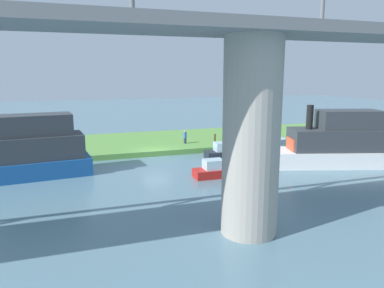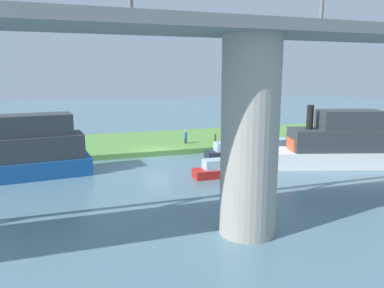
{
  "view_description": "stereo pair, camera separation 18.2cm",
  "coord_description": "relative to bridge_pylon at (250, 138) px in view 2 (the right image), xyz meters",
  "views": [
    {
      "loc": [
        7.67,
        32.71,
        7.68
      ],
      "look_at": [
        -1.83,
        5.0,
        2.0
      ],
      "focal_mm": 34.09,
      "sensor_mm": 36.0,
      "label": 1
    },
    {
      "loc": [
        7.49,
        32.77,
        7.68
      ],
      "look_at": [
        -1.83,
        5.0,
        2.0
      ],
      "focal_mm": 34.09,
      "sensor_mm": 36.0,
      "label": 2
    }
  ],
  "objects": [
    {
      "name": "ground_plane",
      "position": [
        0.41,
        -17.71,
        -4.69
      ],
      "size": [
        160.0,
        160.0,
        0.0
      ],
      "primitive_type": "plane",
      "color": "slate"
    },
    {
      "name": "bridge_span",
      "position": [
        0.0,
        -0.02,
        5.19
      ],
      "size": [
        71.16,
        4.3,
        3.25
      ],
      "color": "slate",
      "rests_on": "bridge_pylon"
    },
    {
      "name": "mooring_post",
      "position": [
        -6.18,
        -19.32,
        -3.67
      ],
      "size": [
        0.2,
        0.2,
        1.04
      ],
      "primitive_type": "cylinder",
      "color": "brown",
      "rests_on": "grassy_bank"
    },
    {
      "name": "grassy_bank",
      "position": [
        0.41,
        -23.71,
        -4.44
      ],
      "size": [
        80.0,
        12.0,
        0.5
      ],
      "primitive_type": "cube",
      "color": "#5B9342",
      "rests_on": "ground"
    },
    {
      "name": "riverboat_paddlewheel",
      "position": [
        -5.71,
        -14.99,
        -4.16
      ],
      "size": [
        4.6,
        1.94,
        1.5
      ],
      "color": "#1E232D",
      "rests_on": "ground"
    },
    {
      "name": "motorboat_red",
      "position": [
        -2.46,
        -9.57,
        -4.21
      ],
      "size": [
        4.08,
        1.53,
        1.35
      ],
      "color": "red",
      "rests_on": "ground"
    },
    {
      "name": "skiff_small",
      "position": [
        -11.27,
        -14.64,
        -4.12
      ],
      "size": [
        4.99,
        2.41,
        1.6
      ],
      "color": "gold",
      "rests_on": "ground"
    },
    {
      "name": "person_on_bank",
      "position": [
        -3.35,
        -20.6,
        -3.49
      ],
      "size": [
        0.49,
        0.49,
        1.39
      ],
      "color": "#2D334C",
      "rests_on": "grassy_bank"
    },
    {
      "name": "pontoon_yellow",
      "position": [
        -13.19,
        -9.59,
        -2.79
      ],
      "size": [
        10.59,
        6.14,
        5.14
      ],
      "color": "white",
      "rests_on": "ground"
    },
    {
      "name": "motorboat_white",
      "position": [
        11.33,
        -14.08,
        -2.78
      ],
      "size": [
        10.38,
        4.37,
        5.16
      ],
      "color": "#195199",
      "rests_on": "ground"
    },
    {
      "name": "bridge_pylon",
      "position": [
        0.0,
        0.0,
        0.0
      ],
      "size": [
        2.7,
        2.7,
        9.38
      ],
      "primitive_type": "cylinder",
      "color": "#9E998E",
      "rests_on": "ground"
    }
  ]
}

